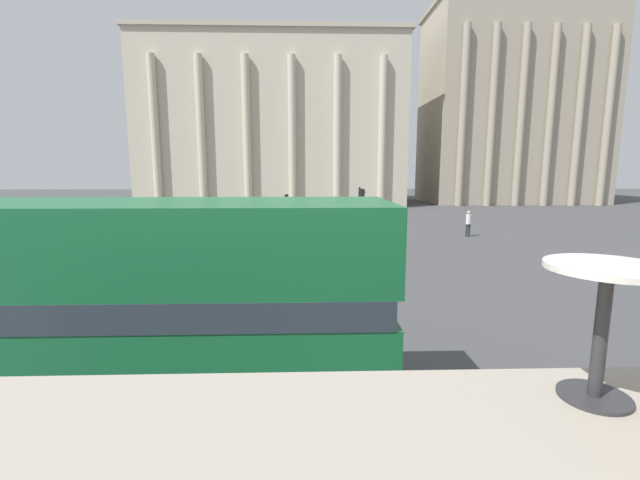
% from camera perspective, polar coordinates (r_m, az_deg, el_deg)
% --- Properties ---
extents(double_decker_bus, '(10.26, 2.71, 3.92)m').
position_cam_1_polar(double_decker_bus, '(8.23, -29.16, -7.63)').
color(double_decker_bus, black).
rests_on(double_decker_bus, ground_plane).
extents(cafe_dining_table, '(0.60, 0.60, 0.73)m').
position_cam_1_polar(cafe_dining_table, '(2.65, 33.69, -6.84)').
color(cafe_dining_table, '#2D2D30').
rests_on(cafe_dining_table, cafe_floor_slab).
extents(plaza_building_left, '(33.08, 15.45, 20.75)m').
position_cam_1_polar(plaza_building_left, '(58.42, -6.15, 15.07)').
color(plaza_building_left, beige).
rests_on(plaza_building_left, ground_plane).
extents(plaza_building_right, '(23.29, 13.74, 25.98)m').
position_cam_1_polar(plaza_building_right, '(66.79, 24.16, 15.85)').
color(plaza_building_right, '#A39984').
rests_on(plaza_building_right, ground_plane).
extents(traffic_light_near, '(0.42, 0.24, 3.70)m').
position_cam_1_polar(traffic_light_near, '(13.27, -4.10, 0.58)').
color(traffic_light_near, black).
rests_on(traffic_light_near, ground_plane).
extents(traffic_light_mid, '(0.42, 0.24, 3.24)m').
position_cam_1_polar(traffic_light_mid, '(18.92, -11.23, 2.16)').
color(traffic_light_mid, black).
rests_on(traffic_light_mid, ground_plane).
extents(traffic_light_far, '(0.42, 0.24, 3.46)m').
position_cam_1_polar(traffic_light_far, '(25.23, 5.44, 4.35)').
color(traffic_light_far, black).
rests_on(traffic_light_far, ground_plane).
extents(pedestrian_grey, '(0.32, 0.32, 1.81)m').
position_cam_1_polar(pedestrian_grey, '(35.85, -13.44, 3.63)').
color(pedestrian_grey, '#282B33').
rests_on(pedestrian_grey, ground_plane).
extents(pedestrian_black, '(0.32, 0.32, 1.71)m').
position_cam_1_polar(pedestrian_black, '(30.92, -11.25, 2.72)').
color(pedestrian_black, '#282B33').
rests_on(pedestrian_black, ground_plane).
extents(pedestrian_olive, '(0.32, 0.32, 1.65)m').
position_cam_1_polar(pedestrian_olive, '(29.74, -9.57, 2.43)').
color(pedestrian_olive, '#282B33').
rests_on(pedestrian_olive, ground_plane).
extents(pedestrian_white, '(0.32, 0.32, 1.75)m').
position_cam_1_polar(pedestrian_white, '(30.44, 19.17, 2.32)').
color(pedestrian_white, '#282B33').
rests_on(pedestrian_white, ground_plane).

